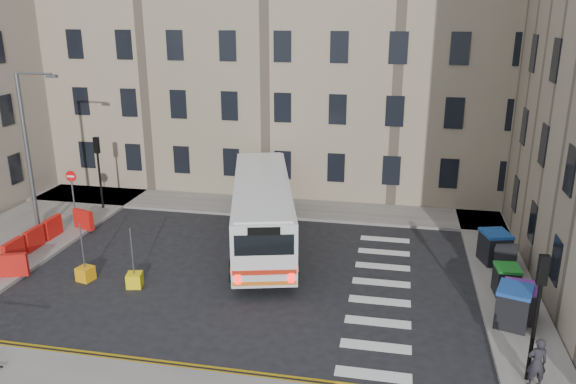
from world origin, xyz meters
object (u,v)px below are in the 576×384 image
(bus, at_px, (262,208))
(wheelie_bin_a, at_px, (513,306))
(bollard_chevron, at_px, (86,274))
(bollard_yellow, at_px, (135,280))
(streetlamp, at_px, (28,154))
(wheelie_bin_b, at_px, (519,302))
(wheelie_bin_c, at_px, (506,280))
(wheelie_bin_e, at_px, (494,247))
(pedestrian, at_px, (537,363))
(wheelie_bin_d, at_px, (505,259))

(bus, relative_size, wheelie_bin_a, 7.48)
(bollard_chevron, bearing_deg, wheelie_bin_a, -1.60)
(wheelie_bin_a, height_order, bollard_yellow, wheelie_bin_a)
(streetlamp, relative_size, wheelie_bin_a, 5.17)
(bus, distance_m, wheelie_bin_b, 12.14)
(streetlamp, bearing_deg, wheelie_bin_c, -4.93)
(wheelie_bin_e, bearing_deg, bus, 161.43)
(wheelie_bin_e, relative_size, pedestrian, 0.96)
(streetlamp, relative_size, wheelie_bin_e, 5.23)
(pedestrian, bearing_deg, wheelie_bin_a, -99.99)
(bus, height_order, wheelie_bin_b, bus)
(wheelie_bin_c, height_order, bollard_yellow, wheelie_bin_c)
(bus, bearing_deg, pedestrian, -56.07)
(wheelie_bin_d, bearing_deg, wheelie_bin_a, -80.85)
(streetlamp, relative_size, pedestrian, 5.04)
(wheelie_bin_b, distance_m, bollard_chevron, 17.25)
(wheelie_bin_c, relative_size, bollard_yellow, 1.95)
(pedestrian, xyz_separation_m, bollard_chevron, (-16.99, 4.03, -0.66))
(bollard_chevron, bearing_deg, bollard_yellow, -3.59)
(wheelie_bin_d, distance_m, bollard_yellow, 15.68)
(wheelie_bin_d, relative_size, wheelie_bin_e, 0.79)
(bus, distance_m, pedestrian, 14.20)
(pedestrian, height_order, bollard_yellow, pedestrian)
(streetlamp, xyz_separation_m, wheelie_bin_c, (21.85, -1.88, -3.60))
(bus, relative_size, wheelie_bin_b, 8.91)
(wheelie_bin_c, bearing_deg, wheelie_bin_a, -97.63)
(wheelie_bin_a, bearing_deg, wheelie_bin_c, 102.90)
(wheelie_bin_a, bearing_deg, wheelie_bin_b, 76.20)
(bus, bearing_deg, streetlamp, 173.45)
(streetlamp, height_order, wheelie_bin_b, streetlamp)
(pedestrian, bearing_deg, bus, -52.16)
(wheelie_bin_c, height_order, wheelie_bin_d, wheelie_bin_c)
(wheelie_bin_c, distance_m, pedestrian, 5.94)
(wheelie_bin_e, bearing_deg, pedestrian, -107.08)
(bollard_yellow, distance_m, bollard_chevron, 2.30)
(streetlamp, relative_size, bus, 0.69)
(streetlamp, distance_m, wheelie_bin_b, 22.58)
(pedestrian, bearing_deg, bollard_chevron, -24.02)
(wheelie_bin_c, height_order, wheelie_bin_e, wheelie_bin_e)
(wheelie_bin_a, bearing_deg, streetlamp, -174.31)
(streetlamp, relative_size, bollard_chevron, 13.57)
(wheelie_bin_c, bearing_deg, wheelie_bin_b, -89.77)
(streetlamp, relative_size, wheelie_bin_b, 6.16)
(streetlamp, xyz_separation_m, wheelie_bin_d, (22.15, 0.22, -3.61))
(wheelie_bin_c, bearing_deg, wheelie_bin_d, 78.08)
(bollard_chevron, bearing_deg, streetlamp, 141.39)
(bus, distance_m, wheelie_bin_d, 11.17)
(wheelie_bin_a, height_order, pedestrian, pedestrian)
(streetlamp, height_order, wheelie_bin_d, streetlamp)
(bus, xyz_separation_m, wheelie_bin_c, (10.73, -3.45, -1.07))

